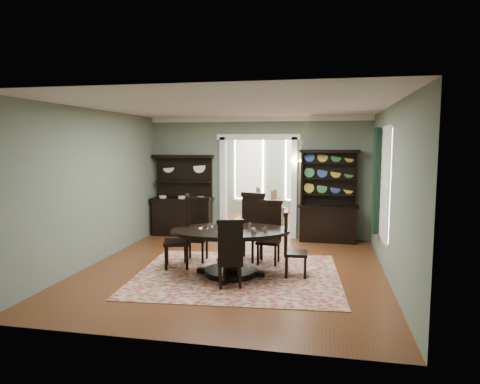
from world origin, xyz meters
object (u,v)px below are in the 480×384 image
object	(u,v)px
sideboard	(183,207)
dining_table	(231,243)
welsh_dresser	(328,208)
parlor_table	(271,209)

from	to	relation	value
sideboard	dining_table	bearing A→B (deg)	-58.99
dining_table	welsh_dresser	world-z (taller)	welsh_dresser
sideboard	welsh_dresser	xyz separation A→B (m)	(3.66, 0.00, 0.08)
dining_table	parlor_table	bearing A→B (deg)	76.26
dining_table	parlor_table	xyz separation A→B (m)	(0.12, 4.86, -0.10)
welsh_dresser	parlor_table	size ratio (longest dim) A/B	2.77
sideboard	welsh_dresser	size ratio (longest dim) A/B	0.94
dining_table	sideboard	distance (m)	3.67
parlor_table	sideboard	bearing A→B (deg)	-139.59
welsh_dresser	parlor_table	xyz separation A→B (m)	(-1.59, 1.76, -0.32)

